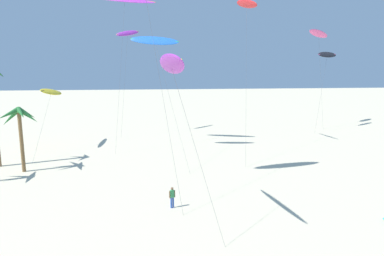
{
  "coord_description": "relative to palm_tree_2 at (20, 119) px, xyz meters",
  "views": [
    {
      "loc": [
        -2.27,
        -3.07,
        11.07
      ],
      "look_at": [
        0.4,
        22.21,
        6.35
      ],
      "focal_mm": 32.48,
      "sensor_mm": 36.0,
      "label": 1
    }
  ],
  "objects": [
    {
      "name": "flying_kite_6",
      "position": [
        9.68,
        19.68,
        10.16
      ],
      "size": [
        3.91,
        5.6,
        16.58
      ],
      "color": "purple",
      "rests_on": "ground"
    },
    {
      "name": "flying_kite_4",
      "position": [
        13.79,
        7.19,
        8.28
      ],
      "size": [
        6.36,
        10.68,
        14.6
      ],
      "color": "blue",
      "rests_on": "ground"
    },
    {
      "name": "flying_kite_5",
      "position": [
        0.2,
        10.8,
        1.9
      ],
      "size": [
        2.13,
        11.51,
        8.27
      ],
      "color": "yellow",
      "rests_on": "ground"
    },
    {
      "name": "flying_kite_2",
      "position": [
        14.76,
        -14.14,
        5.49
      ],
      "size": [
        4.13,
        7.14,
        11.94
      ],
      "color": "purple",
      "rests_on": "ground"
    },
    {
      "name": "palm_tree_2",
      "position": [
        0.0,
        0.0,
        0.0
      ],
      "size": [
        3.82,
        4.18,
        6.81
      ],
      "color": "brown",
      "rests_on": "ground"
    },
    {
      "name": "flying_kite_0",
      "position": [
        42.55,
        20.3,
        7.02
      ],
      "size": [
        5.86,
        6.05,
        13.19
      ],
      "color": "black",
      "rests_on": "ground"
    },
    {
      "name": "person_foreground_walker",
      "position": [
        14.9,
        -10.87,
        -4.61
      ],
      "size": [
        0.49,
        0.29,
        1.69
      ],
      "color": "#284CA3",
      "rests_on": "ground"
    },
    {
      "name": "flying_kite_7",
      "position": [
        25.49,
        8.75,
        12.98
      ],
      "size": [
        3.28,
        12.05,
        19.51
      ],
      "color": "red",
      "rests_on": "ground"
    },
    {
      "name": "flying_kite_1",
      "position": [
        42.33,
        23.49,
        10.69
      ],
      "size": [
        5.51,
        6.21,
        17.18
      ],
      "color": "#EA5193",
      "rests_on": "ground"
    },
    {
      "name": "flying_kite_8",
      "position": [
        10.11,
        10.63,
        13.5
      ],
      "size": [
        8.11,
        5.77,
        19.86
      ],
      "color": "purple",
      "rests_on": "ground"
    }
  ]
}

